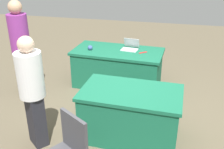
# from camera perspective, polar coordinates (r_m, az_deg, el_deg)

# --- Properties ---
(ground_plane) EXTENTS (14.40, 14.40, 0.00)m
(ground_plane) POSITION_cam_1_polar(r_m,az_deg,el_deg) (4.24, 2.21, -11.22)
(ground_plane) COLOR brown
(table_foreground) EXTENTS (1.81, 0.98, 0.75)m
(table_foreground) POSITION_cam_1_polar(r_m,az_deg,el_deg) (5.36, 1.23, 1.49)
(table_foreground) COLOR #196647
(table_foreground) RESTS_ON ground
(table_mid_right) EXTENTS (1.44, 0.88, 0.75)m
(table_mid_right) POSITION_cam_1_polar(r_m,az_deg,el_deg) (3.85, 4.03, -8.52)
(table_mid_right) COLOR #196647
(table_mid_right) RESTS_ON ground
(person_presenter) EXTENTS (0.42, 0.42, 1.80)m
(person_presenter) POSITION_cam_1_polar(r_m,az_deg,el_deg) (4.99, -19.25, 6.07)
(person_presenter) COLOR #26262D
(person_presenter) RESTS_ON ground
(person_attendee_standing) EXTENTS (0.48, 0.48, 1.59)m
(person_attendee_standing) POSITION_cam_1_polar(r_m,az_deg,el_deg) (3.60, -17.01, -2.91)
(person_attendee_standing) COLOR #26262D
(person_attendee_standing) RESTS_ON ground
(laptop_silver) EXTENTS (0.35, 0.33, 0.21)m
(laptop_silver) POSITION_cam_1_polar(r_m,az_deg,el_deg) (5.28, 3.97, 5.87)
(laptop_silver) COLOR silver
(laptop_silver) RESTS_ON table_foreground
(yarn_ball) EXTENTS (0.10, 0.10, 0.10)m
(yarn_ball) POSITION_cam_1_polar(r_m,az_deg,el_deg) (5.25, -4.78, 5.83)
(yarn_ball) COLOR #3F5999
(yarn_ball) RESTS_ON table_foreground
(scissors_red) EXTENTS (0.16, 0.15, 0.01)m
(scissors_red) POSITION_cam_1_polar(r_m,az_deg,el_deg) (5.13, 6.75, 4.77)
(scissors_red) COLOR red
(scissors_red) RESTS_ON table_foreground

